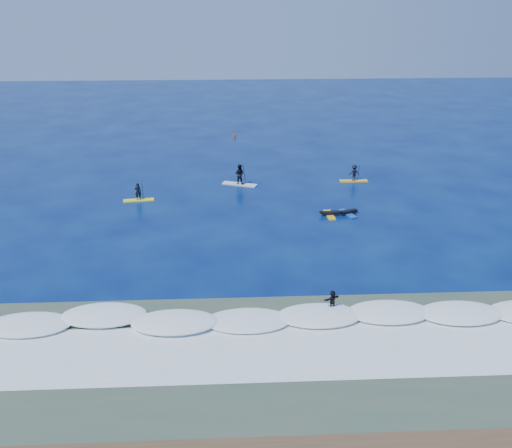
{
  "coord_description": "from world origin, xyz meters",
  "views": [
    {
      "loc": [
        -3.89,
        -37.25,
        17.15
      ],
      "look_at": [
        -1.91,
        2.5,
        0.6
      ],
      "focal_mm": 40.0,
      "sensor_mm": 36.0,
      "label": 1
    }
  ],
  "objects_px": {
    "sup_paddler_left": "(138,194)",
    "prone_paddler_near": "(330,214)",
    "sup_paddler_center": "(239,176)",
    "marker_buoy": "(234,136)",
    "sup_paddler_right": "(354,174)",
    "wave_surfer": "(332,301)",
    "prone_paddler_far": "(348,212)"
  },
  "relations": [
    {
      "from": "sup_paddler_left",
      "to": "prone_paddler_near",
      "type": "relative_size",
      "value": 1.23
    },
    {
      "from": "wave_surfer",
      "to": "marker_buoy",
      "type": "height_order",
      "value": "wave_surfer"
    },
    {
      "from": "sup_paddler_center",
      "to": "wave_surfer",
      "type": "xyz_separation_m",
      "value": [
        4.74,
        -23.01,
        -0.15
      ]
    },
    {
      "from": "prone_paddler_far",
      "to": "marker_buoy",
      "type": "distance_m",
      "value": 27.37
    },
    {
      "from": "sup_paddler_left",
      "to": "sup_paddler_right",
      "type": "relative_size",
      "value": 1.02
    },
    {
      "from": "sup_paddler_left",
      "to": "sup_paddler_center",
      "type": "xyz_separation_m",
      "value": [
        8.87,
        3.9,
        0.28
      ]
    },
    {
      "from": "prone_paddler_near",
      "to": "wave_surfer",
      "type": "relative_size",
      "value": 1.29
    },
    {
      "from": "sup_paddler_right",
      "to": "wave_surfer",
      "type": "relative_size",
      "value": 1.56
    },
    {
      "from": "sup_paddler_left",
      "to": "marker_buoy",
      "type": "relative_size",
      "value": 4.22
    },
    {
      "from": "sup_paddler_left",
      "to": "wave_surfer",
      "type": "bearing_deg",
      "value": -61.29
    },
    {
      "from": "sup_paddler_center",
      "to": "marker_buoy",
      "type": "xyz_separation_m",
      "value": [
        -0.24,
        17.91,
        -0.58
      ]
    },
    {
      "from": "marker_buoy",
      "to": "sup_paddler_center",
      "type": "bearing_deg",
      "value": -89.24
    },
    {
      "from": "prone_paddler_far",
      "to": "wave_surfer",
      "type": "relative_size",
      "value": 1.27
    },
    {
      "from": "sup_paddler_right",
      "to": "prone_paddler_near",
      "type": "xyz_separation_m",
      "value": [
        -3.78,
        -8.64,
        -0.57
      ]
    },
    {
      "from": "prone_paddler_far",
      "to": "prone_paddler_near",
      "type": "bearing_deg",
      "value": 77.72
    },
    {
      "from": "sup_paddler_center",
      "to": "marker_buoy",
      "type": "distance_m",
      "value": 17.92
    },
    {
      "from": "sup_paddler_right",
      "to": "prone_paddler_near",
      "type": "distance_m",
      "value": 9.45
    },
    {
      "from": "wave_surfer",
      "to": "sup_paddler_center",
      "type": "bearing_deg",
      "value": 74.32
    },
    {
      "from": "wave_surfer",
      "to": "sup_paddler_left",
      "type": "bearing_deg",
      "value": 98.13
    },
    {
      "from": "sup_paddler_left",
      "to": "prone_paddler_far",
      "type": "height_order",
      "value": "sup_paddler_left"
    },
    {
      "from": "wave_surfer",
      "to": "marker_buoy",
      "type": "bearing_deg",
      "value": 69.61
    },
    {
      "from": "prone_paddler_near",
      "to": "prone_paddler_far",
      "type": "distance_m",
      "value": 1.55
    },
    {
      "from": "sup_paddler_center",
      "to": "sup_paddler_right",
      "type": "bearing_deg",
      "value": 23.89
    },
    {
      "from": "sup_paddler_left",
      "to": "prone_paddler_near",
      "type": "height_order",
      "value": "sup_paddler_left"
    },
    {
      "from": "sup_paddler_center",
      "to": "marker_buoy",
      "type": "height_order",
      "value": "sup_paddler_center"
    },
    {
      "from": "prone_paddler_far",
      "to": "wave_surfer",
      "type": "xyz_separation_m",
      "value": [
        -3.94,
        -15.05,
        0.56
      ]
    },
    {
      "from": "prone_paddler_far",
      "to": "sup_paddler_center",
      "type": "bearing_deg",
      "value": 26.87
    },
    {
      "from": "sup_paddler_center",
      "to": "prone_paddler_near",
      "type": "relative_size",
      "value": 1.53
    },
    {
      "from": "sup_paddler_center",
      "to": "prone_paddler_far",
      "type": "relative_size",
      "value": 1.56
    },
    {
      "from": "sup_paddler_center",
      "to": "prone_paddler_far",
      "type": "bearing_deg",
      "value": -21.06
    },
    {
      "from": "marker_buoy",
      "to": "sup_paddler_left",
      "type": "bearing_deg",
      "value": -111.59
    },
    {
      "from": "sup_paddler_center",
      "to": "marker_buoy",
      "type": "bearing_deg",
      "value": 112.23
    }
  ]
}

